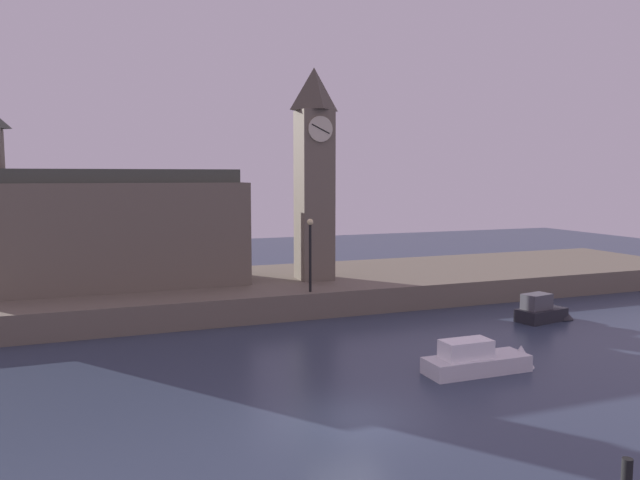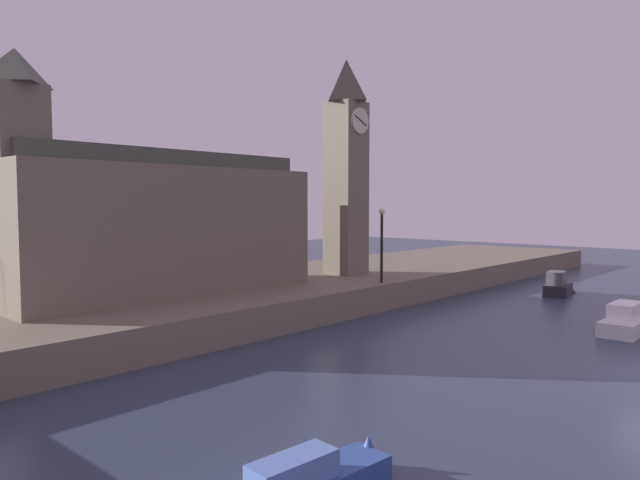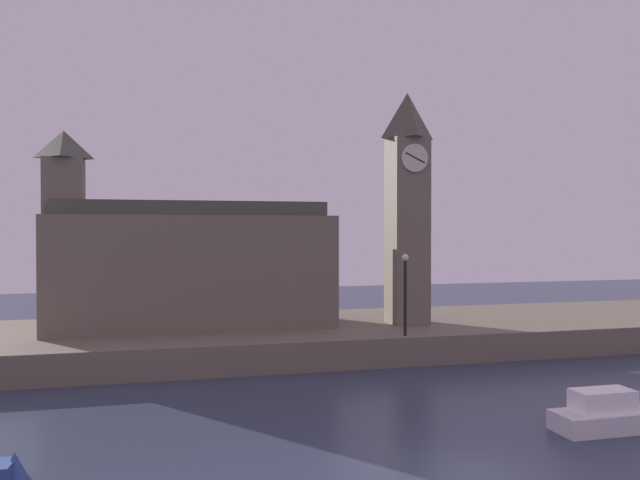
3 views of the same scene
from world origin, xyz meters
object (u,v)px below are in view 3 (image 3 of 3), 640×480
at_px(streetlamp, 405,285).
at_px(boat_ferry_white, 627,415).
at_px(clock_tower, 407,204).
at_px(parliament_hall, 184,264).

height_order(streetlamp, boat_ferry_white, streetlamp).
bearing_deg(boat_ferry_white, streetlamp, 105.90).
bearing_deg(streetlamp, clock_tower, 66.46).
bearing_deg(boat_ferry_white, clock_tower, 95.81).
distance_m(clock_tower, parliament_hall, 13.21).
bearing_deg(clock_tower, parliament_hall, 172.33).
relative_size(parliament_hall, boat_ferry_white, 3.02).
xyz_separation_m(clock_tower, streetlamp, (-1.78, -4.09, -4.32)).
xyz_separation_m(parliament_hall, boat_ferry_white, (14.29, -17.79, -4.53)).
bearing_deg(clock_tower, streetlamp, -113.54).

